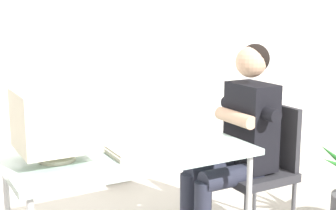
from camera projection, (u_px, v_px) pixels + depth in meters
The scene contains 6 objects.
wall_back at pixel (90, 15), 4.05m from camera, with size 8.00×0.10×3.00m, color silver.
desk at pixel (130, 159), 2.87m from camera, with size 1.44×0.72×0.74m.
crt_monitor at pixel (56, 120), 2.64m from camera, with size 0.42×0.39×0.40m.
keyboard at pixel (120, 149), 2.85m from camera, with size 0.19×0.44×0.03m.
office_chair at pixel (260, 162), 3.42m from camera, with size 0.48×0.48×0.90m.
person_seated at pixel (238, 135), 3.28m from camera, with size 0.74×0.54×1.33m.
Camera 1 is at (-1.15, -2.51, 1.58)m, focal length 51.97 mm.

